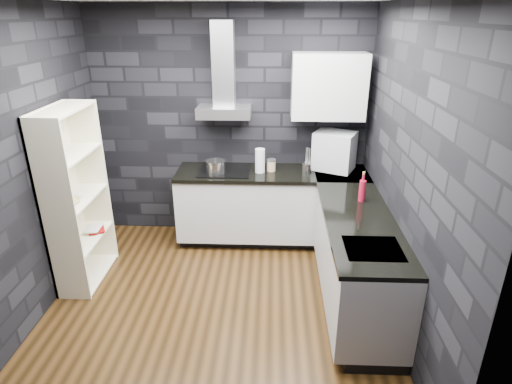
# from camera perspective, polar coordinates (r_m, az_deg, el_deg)

# --- Properties ---
(ground) EXTENTS (3.20, 3.20, 0.00)m
(ground) POSITION_cam_1_polar(r_m,az_deg,el_deg) (4.26, -5.14, -14.85)
(ground) COLOR #3D2610
(wall_back) EXTENTS (3.20, 0.05, 2.70)m
(wall_back) POSITION_cam_1_polar(r_m,az_deg,el_deg) (5.14, -3.40, 8.81)
(wall_back) COLOR black
(wall_back) RESTS_ON ground
(wall_front) EXTENTS (3.20, 0.05, 2.70)m
(wall_front) POSITION_cam_1_polar(r_m,az_deg,el_deg) (2.18, -11.86, -12.78)
(wall_front) COLOR black
(wall_front) RESTS_ON ground
(wall_left) EXTENTS (0.05, 3.20, 2.70)m
(wall_left) POSITION_cam_1_polar(r_m,az_deg,el_deg) (4.15, -28.74, 2.47)
(wall_left) COLOR black
(wall_left) RESTS_ON ground
(wall_right) EXTENTS (0.05, 3.20, 2.70)m
(wall_right) POSITION_cam_1_polar(r_m,az_deg,el_deg) (3.73, 19.68, 1.94)
(wall_right) COLOR black
(wall_right) RESTS_ON ground
(toekick_back) EXTENTS (2.18, 0.50, 0.10)m
(toekick_back) POSITION_cam_1_polar(r_m,az_deg,el_deg) (5.32, 2.02, -5.72)
(toekick_back) COLOR black
(toekick_back) RESTS_ON ground
(toekick_right) EXTENTS (0.50, 1.78, 0.10)m
(toekick_right) POSITION_cam_1_polar(r_m,az_deg,el_deg) (4.36, 13.31, -13.64)
(toekick_right) COLOR black
(toekick_right) RESTS_ON ground
(counter_back_cab) EXTENTS (2.20, 0.60, 0.76)m
(counter_back_cab) POSITION_cam_1_polar(r_m,az_deg,el_deg) (5.09, 2.08, -1.69)
(counter_back_cab) COLOR silver
(counter_back_cab) RESTS_ON ground
(counter_right_cab) EXTENTS (0.60, 1.80, 0.76)m
(counter_right_cab) POSITION_cam_1_polar(r_m,az_deg,el_deg) (4.11, 13.30, -8.83)
(counter_right_cab) COLOR silver
(counter_right_cab) RESTS_ON ground
(counter_back_top) EXTENTS (2.20, 0.62, 0.04)m
(counter_back_top) POSITION_cam_1_polar(r_m,az_deg,el_deg) (4.93, 2.15, 2.49)
(counter_back_top) COLOR black
(counter_back_top) RESTS_ON counter_back_cab
(counter_right_top) EXTENTS (0.62, 1.80, 0.04)m
(counter_right_top) POSITION_cam_1_polar(r_m,az_deg,el_deg) (3.92, 13.69, -3.84)
(counter_right_top) COLOR black
(counter_right_top) RESTS_ON counter_right_cab
(counter_corner_top) EXTENTS (0.62, 0.62, 0.04)m
(counter_corner_top) POSITION_cam_1_polar(r_m,az_deg,el_deg) (5.00, 11.36, 2.35)
(counter_corner_top) COLOR black
(counter_corner_top) RESTS_ON counter_right_cab
(hood_body) EXTENTS (0.60, 0.34, 0.12)m
(hood_body) POSITION_cam_1_polar(r_m,az_deg,el_deg) (4.90, -4.27, 10.63)
(hood_body) COLOR silver
(hood_body) RESTS_ON wall_back
(hood_chimney) EXTENTS (0.24, 0.20, 0.90)m
(hood_chimney) POSITION_cam_1_polar(r_m,az_deg,el_deg) (4.89, -4.36, 16.65)
(hood_chimney) COLOR silver
(hood_chimney) RESTS_ON hood_body
(upper_cabinet) EXTENTS (0.80, 0.35, 0.70)m
(upper_cabinet) POSITION_cam_1_polar(r_m,az_deg,el_deg) (4.85, 9.65, 13.72)
(upper_cabinet) COLOR silver
(upper_cabinet) RESTS_ON wall_back
(cooktop) EXTENTS (0.58, 0.50, 0.01)m
(cooktop) POSITION_cam_1_polar(r_m,az_deg,el_deg) (4.96, -4.22, 2.90)
(cooktop) COLOR black
(cooktop) RESTS_ON counter_back_top
(sink_rim) EXTENTS (0.44, 0.40, 0.01)m
(sink_rim) POSITION_cam_1_polar(r_m,az_deg,el_deg) (3.48, 15.34, -7.33)
(sink_rim) COLOR silver
(sink_rim) RESTS_ON counter_right_top
(pot) EXTENTS (0.22, 0.22, 0.13)m
(pot) POSITION_cam_1_polar(r_m,az_deg,el_deg) (4.87, -5.40, 3.33)
(pot) COLOR silver
(pot) RESTS_ON cooktop
(glass_vase) EXTENTS (0.11, 0.11, 0.27)m
(glass_vase) POSITION_cam_1_polar(r_m,az_deg,el_deg) (4.87, 0.53, 4.20)
(glass_vase) COLOR white
(glass_vase) RESTS_ON counter_back_top
(storage_jar) EXTENTS (0.13, 0.13, 0.12)m
(storage_jar) POSITION_cam_1_polar(r_m,az_deg,el_deg) (4.94, 2.04, 3.53)
(storage_jar) COLOR tan
(storage_jar) RESTS_ON counter_back_top
(utensil_crock) EXTENTS (0.14, 0.14, 0.14)m
(utensil_crock) POSITION_cam_1_polar(r_m,az_deg,el_deg) (4.83, 6.79, 3.05)
(utensil_crock) COLOR silver
(utensil_crock) RESTS_ON counter_back_top
(appliance_garage) EXTENTS (0.54, 0.49, 0.44)m
(appliance_garage) POSITION_cam_1_polar(r_m,az_deg,el_deg) (5.01, 10.40, 5.42)
(appliance_garage) COLOR silver
(appliance_garage) RESTS_ON counter_back_top
(red_bottle) EXTENTS (0.06, 0.06, 0.21)m
(red_bottle) POSITION_cam_1_polar(r_m,az_deg,el_deg) (4.24, 13.96, 0.14)
(red_bottle) COLOR maroon
(red_bottle) RESTS_ON counter_right_top
(bookshelf) EXTENTS (0.36, 0.81, 1.80)m
(bookshelf) POSITION_cam_1_polar(r_m,az_deg,el_deg) (4.56, -22.81, -0.84)
(bookshelf) COLOR #F1EBC7
(bookshelf) RESTS_ON ground
(fruit_bowl) EXTENTS (0.25, 0.25, 0.05)m
(fruit_bowl) POSITION_cam_1_polar(r_m,az_deg,el_deg) (4.44, -23.59, -1.12)
(fruit_bowl) COLOR silver
(fruit_bowl) RESTS_ON bookshelf
(book_red) EXTENTS (0.16, 0.09, 0.22)m
(book_red) POSITION_cam_1_polar(r_m,az_deg,el_deg) (4.80, -21.66, -3.80)
(book_red) COLOR #900806
(book_red) RESTS_ON bookshelf
(book_second) EXTENTS (0.15, 0.02, 0.20)m
(book_second) POSITION_cam_1_polar(r_m,az_deg,el_deg) (4.80, -21.83, -3.54)
(book_second) COLOR #B2B2B2
(book_second) RESTS_ON bookshelf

